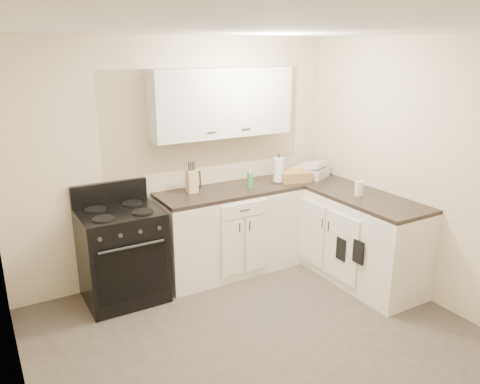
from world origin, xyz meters
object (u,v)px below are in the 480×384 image
paper_towel (279,170)px  wicker_basket (295,176)px  knife_block (192,182)px  stove (122,255)px  countertop_grill (313,172)px

paper_towel → wicker_basket: bearing=-17.3°
knife_block → paper_towel: (1.00, -0.12, 0.02)m
stove → countertop_grill: (2.28, -0.03, 0.54)m
wicker_basket → countertop_grill: size_ratio=1.11×
paper_towel → wicker_basket: 0.21m
stove → countertop_grill: bearing=-0.7°
knife_block → countertop_grill: size_ratio=0.76×
paper_towel → countertop_grill: paper_towel is taller
stove → countertop_grill: countertop_grill is taller
stove → paper_towel: size_ratio=3.28×
paper_towel → countertop_grill: 0.47m
stove → wicker_basket: (2.00, -0.06, 0.54)m
countertop_grill → wicker_basket: bearing=161.5°
knife_block → countertop_grill: bearing=-4.9°
stove → knife_block: knife_block is taller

